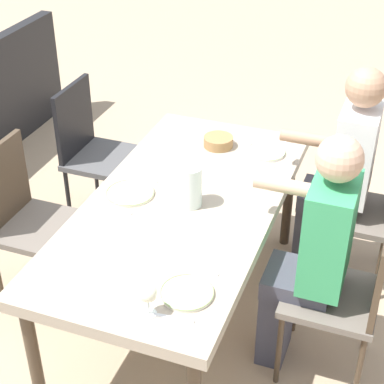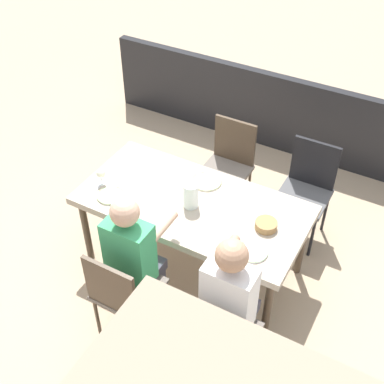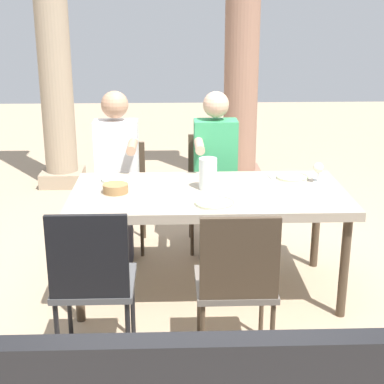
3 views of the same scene
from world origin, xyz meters
TOP-DOWN VIEW (x-y plane):
  - ground_plane at (0.00, 0.00)m, footprint 16.00×16.00m
  - dining_table at (0.00, 0.00)m, footprint 1.86×0.92m
  - chair_west_north at (-0.69, 0.88)m, footprint 0.44×0.44m
  - chair_west_south at (-0.69, -0.89)m, footprint 0.44×0.44m
  - chair_mid_north at (0.10, 0.88)m, footprint 0.44×0.44m
  - chair_mid_south at (0.10, -0.89)m, footprint 0.44×0.44m
  - diner_woman_green at (-0.68, 0.69)m, footprint 0.35×0.50m
  - diner_man_white at (0.09, 0.69)m, footprint 0.35×0.49m
  - plate_0 at (-0.64, 0.26)m, footprint 0.22×0.22m
  - fork_0 at (-0.79, 0.26)m, footprint 0.04×0.17m
  - spoon_0 at (-0.49, 0.26)m, footprint 0.03×0.17m
  - plate_1 at (0.02, -0.28)m, footprint 0.25×0.25m
  - fork_1 at (-0.13, -0.28)m, footprint 0.03×0.17m
  - spoon_1 at (0.17, -0.28)m, footprint 0.03×0.17m
  - plate_2 at (0.62, 0.27)m, footprint 0.23×0.23m
  - wine_glass_2 at (0.78, 0.17)m, footprint 0.07×0.07m
  - fork_2 at (0.47, 0.27)m, footprint 0.03×0.17m
  - spoon_2 at (0.77, 0.27)m, footprint 0.04×0.17m
  - water_pitcher at (-0.01, 0.04)m, footprint 0.12×0.12m
  - bread_basket at (-0.63, -0.02)m, footprint 0.17×0.17m

SIDE VIEW (x-z plane):
  - ground_plane at x=0.00m, z-range 0.00..0.00m
  - chair_west_north at x=-0.69m, z-range 0.07..0.93m
  - chair_mid_north at x=0.10m, z-range 0.07..0.99m
  - chair_mid_south at x=0.10m, z-range 0.07..1.00m
  - chair_west_south at x=-0.69m, z-range 0.07..1.03m
  - dining_table at x=0.00m, z-range 0.31..1.06m
  - diner_man_white at x=0.09m, z-range 0.05..1.36m
  - diner_woman_green at x=-0.68m, z-range 0.05..1.37m
  - fork_0 at x=-0.79m, z-range 0.75..0.76m
  - spoon_0 at x=-0.49m, z-range 0.75..0.76m
  - fork_1 at x=-0.13m, z-range 0.75..0.76m
  - spoon_1 at x=0.17m, z-range 0.75..0.76m
  - fork_2 at x=0.47m, z-range 0.75..0.76m
  - spoon_2 at x=0.77m, z-range 0.75..0.76m
  - plate_1 at x=0.02m, z-range 0.75..0.77m
  - plate_2 at x=0.62m, z-range 0.75..0.77m
  - plate_0 at x=-0.64m, z-range 0.75..0.77m
  - bread_basket at x=-0.63m, z-range 0.75..0.81m
  - water_pitcher at x=-0.01m, z-range 0.74..0.96m
  - wine_glass_2 at x=0.78m, z-range 0.78..0.93m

